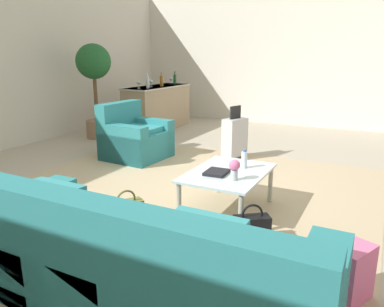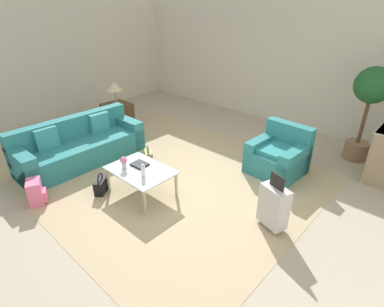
{
  "view_description": "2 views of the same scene",
  "coord_description": "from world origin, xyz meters",
  "px_view_note": "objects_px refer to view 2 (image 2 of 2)",
  "views": [
    {
      "loc": [
        -3.87,
        -1.88,
        1.63
      ],
      "look_at": [
        -0.76,
        -0.26,
        0.7
      ],
      "focal_mm": 35.0,
      "sensor_mm": 36.0,
      "label": 1
    },
    {
      "loc": [
        3.02,
        -3.0,
        2.86
      ],
      "look_at": [
        0.1,
        0.18,
        0.65
      ],
      "focal_mm": 28.0,
      "sensor_mm": 36.0,
      "label": 2
    }
  ],
  "objects_px": {
    "coffee_table": "(141,172)",
    "coffee_table_book": "(140,164)",
    "side_table": "(118,115)",
    "backpack_pink": "(36,192)",
    "handbag_black": "(101,185)",
    "water_bottle": "(143,171)",
    "flower_vase": "(124,162)",
    "table_lamp": "(114,87)",
    "armchair": "(279,157)",
    "handbag_olive": "(148,156)",
    "suitcase_silver": "(274,206)",
    "potted_ficus": "(370,99)",
    "couch": "(79,147)"
  },
  "relations": [
    {
      "from": "coffee_table",
      "to": "coffee_table_book",
      "type": "bearing_deg",
      "value": 146.31
    },
    {
      "from": "side_table",
      "to": "backpack_pink",
      "type": "bearing_deg",
      "value": -57.12
    },
    {
      "from": "handbag_black",
      "to": "water_bottle",
      "type": "bearing_deg",
      "value": 25.55
    },
    {
      "from": "flower_vase",
      "to": "side_table",
      "type": "relative_size",
      "value": 0.34
    },
    {
      "from": "table_lamp",
      "to": "armchair",
      "type": "bearing_deg",
      "value": 9.26
    },
    {
      "from": "armchair",
      "to": "handbag_olive",
      "type": "relative_size",
      "value": 2.63
    },
    {
      "from": "coffee_table_book",
      "to": "table_lamp",
      "type": "bearing_deg",
      "value": 148.9
    },
    {
      "from": "suitcase_silver",
      "to": "potted_ficus",
      "type": "height_order",
      "value": "potted_ficus"
    },
    {
      "from": "armchair",
      "to": "backpack_pink",
      "type": "relative_size",
      "value": 2.35
    },
    {
      "from": "handbag_black",
      "to": "potted_ficus",
      "type": "height_order",
      "value": "potted_ficus"
    },
    {
      "from": "armchair",
      "to": "table_lamp",
      "type": "xyz_separation_m",
      "value": [
        -4.1,
        -0.67,
        0.71
      ]
    },
    {
      "from": "couch",
      "to": "suitcase_silver",
      "type": "distance_m",
      "value": 3.87
    },
    {
      "from": "water_bottle",
      "to": "coffee_table_book",
      "type": "xyz_separation_m",
      "value": [
        -0.32,
        0.18,
        -0.08
      ]
    },
    {
      "from": "armchair",
      "to": "couch",
      "type": "bearing_deg",
      "value": -143.75
    },
    {
      "from": "armchair",
      "to": "side_table",
      "type": "bearing_deg",
      "value": -170.74
    },
    {
      "from": "table_lamp",
      "to": "flower_vase",
      "type": "bearing_deg",
      "value": -32.6
    },
    {
      "from": "flower_vase",
      "to": "backpack_pink",
      "type": "distance_m",
      "value": 1.43
    },
    {
      "from": "flower_vase",
      "to": "suitcase_silver",
      "type": "height_order",
      "value": "suitcase_silver"
    },
    {
      "from": "table_lamp",
      "to": "backpack_pink",
      "type": "bearing_deg",
      "value": -57.12
    },
    {
      "from": "coffee_table_book",
      "to": "potted_ficus",
      "type": "height_order",
      "value": "potted_ficus"
    },
    {
      "from": "handbag_black",
      "to": "backpack_pink",
      "type": "relative_size",
      "value": 0.89
    },
    {
      "from": "armchair",
      "to": "flower_vase",
      "type": "xyz_separation_m",
      "value": [
        -1.52,
        -2.32,
        0.27
      ]
    },
    {
      "from": "flower_vase",
      "to": "potted_ficus",
      "type": "height_order",
      "value": "potted_ficus"
    },
    {
      "from": "coffee_table_book",
      "to": "backpack_pink",
      "type": "relative_size",
      "value": 0.63
    },
    {
      "from": "handbag_black",
      "to": "handbag_olive",
      "type": "bearing_deg",
      "value": 100.72
    },
    {
      "from": "couch",
      "to": "potted_ficus",
      "type": "bearing_deg",
      "value": 43.6
    },
    {
      "from": "flower_vase",
      "to": "handbag_black",
      "type": "bearing_deg",
      "value": -135.43
    },
    {
      "from": "handbag_black",
      "to": "potted_ficus",
      "type": "xyz_separation_m",
      "value": [
        2.72,
        4.14,
        1.11
      ]
    },
    {
      "from": "coffee_table_book",
      "to": "potted_ficus",
      "type": "xyz_separation_m",
      "value": [
        2.32,
        3.62,
        0.78
      ]
    },
    {
      "from": "water_bottle",
      "to": "backpack_pink",
      "type": "xyz_separation_m",
      "value": [
        -1.2,
        -1.19,
        -0.35
      ]
    },
    {
      "from": "coffee_table",
      "to": "table_lamp",
      "type": "height_order",
      "value": "table_lamp"
    },
    {
      "from": "side_table",
      "to": "handbag_black",
      "type": "xyz_separation_m",
      "value": [
        2.28,
        -1.94,
        -0.16
      ]
    },
    {
      "from": "coffee_table_book",
      "to": "table_lamp",
      "type": "distance_m",
      "value": 3.08
    },
    {
      "from": "handbag_olive",
      "to": "table_lamp",
      "type": "bearing_deg",
      "value": 160.26
    },
    {
      "from": "armchair",
      "to": "coffee_table_book",
      "type": "distance_m",
      "value": 2.53
    },
    {
      "from": "side_table",
      "to": "suitcase_silver",
      "type": "bearing_deg",
      "value": -9.46
    },
    {
      "from": "coffee_table",
      "to": "table_lamp",
      "type": "bearing_deg",
      "value": 151.82
    },
    {
      "from": "coffee_table_book",
      "to": "handbag_olive",
      "type": "bearing_deg",
      "value": 129.31
    },
    {
      "from": "armchair",
      "to": "handbag_olive",
      "type": "bearing_deg",
      "value": -145.53
    },
    {
      "from": "suitcase_silver",
      "to": "backpack_pink",
      "type": "height_order",
      "value": "suitcase_silver"
    },
    {
      "from": "coffee_table",
      "to": "potted_ficus",
      "type": "height_order",
      "value": "potted_ficus"
    },
    {
      "from": "flower_vase",
      "to": "handbag_black",
      "type": "xyz_separation_m",
      "value": [
        -0.3,
        -0.29,
        -0.44
      ]
    },
    {
      "from": "couch",
      "to": "table_lamp",
      "type": "xyz_separation_m",
      "value": [
        -1.01,
        1.6,
        0.71
      ]
    },
    {
      "from": "table_lamp",
      "to": "coffee_table",
      "type": "bearing_deg",
      "value": -28.18
    },
    {
      "from": "handbag_olive",
      "to": "backpack_pink",
      "type": "xyz_separation_m",
      "value": [
        -0.25,
        -2.05,
        0.06
      ]
    },
    {
      "from": "water_bottle",
      "to": "potted_ficus",
      "type": "bearing_deg",
      "value": 62.24
    },
    {
      "from": "coffee_table_book",
      "to": "water_bottle",
      "type": "bearing_deg",
      "value": -32.54
    },
    {
      "from": "side_table",
      "to": "coffee_table",
      "type": "bearing_deg",
      "value": -28.18
    },
    {
      "from": "coffee_table",
      "to": "potted_ficus",
      "type": "distance_m",
      "value": 4.39
    },
    {
      "from": "handbag_black",
      "to": "armchair",
      "type": "bearing_deg",
      "value": 55.12
    }
  ]
}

